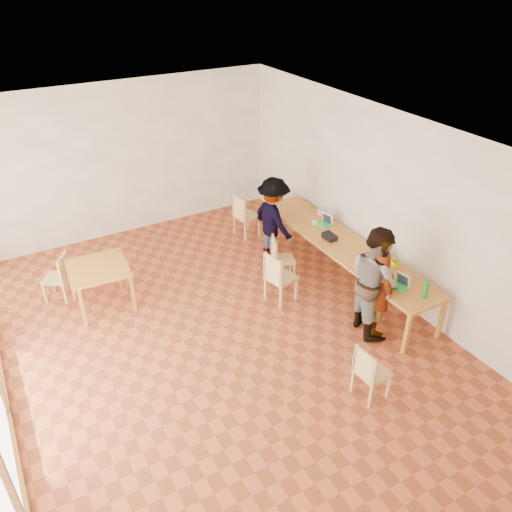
% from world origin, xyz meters
% --- Properties ---
extents(ground, '(8.00, 8.00, 0.00)m').
position_xyz_m(ground, '(0.00, 0.00, 0.00)').
color(ground, '#B0502A').
rests_on(ground, ground).
extents(wall_back, '(6.00, 0.10, 3.00)m').
position_xyz_m(wall_back, '(0.00, 4.00, 1.50)').
color(wall_back, white).
rests_on(wall_back, ground).
extents(wall_front, '(6.00, 0.10, 3.00)m').
position_xyz_m(wall_front, '(0.00, -4.00, 1.50)').
color(wall_front, white).
rests_on(wall_front, ground).
extents(wall_right, '(0.10, 8.00, 3.00)m').
position_xyz_m(wall_right, '(3.00, 0.00, 1.50)').
color(wall_right, white).
rests_on(wall_right, ground).
extents(ceiling, '(6.00, 8.00, 0.04)m').
position_xyz_m(ceiling, '(0.00, 0.00, 3.02)').
color(ceiling, white).
rests_on(ceiling, wall_back).
extents(communal_table, '(0.80, 4.00, 0.75)m').
position_xyz_m(communal_table, '(2.50, 0.35, 0.70)').
color(communal_table, '#C77E2C').
rests_on(communal_table, ground).
extents(side_table, '(0.90, 0.90, 0.75)m').
position_xyz_m(side_table, '(-1.28, 1.66, 0.67)').
color(side_table, '#C77E2C').
rests_on(side_table, ground).
extents(chair_near, '(0.40, 0.40, 0.43)m').
position_xyz_m(chair_near, '(1.12, -1.96, 0.49)').
color(chair_near, '#E4BC72').
rests_on(chair_near, ground).
extents(chair_mid, '(0.50, 0.50, 0.48)m').
position_xyz_m(chair_mid, '(1.22, 0.37, 0.55)').
color(chair_mid, '#E4BC72').
rests_on(chair_mid, ground).
extents(chair_far, '(0.48, 0.48, 0.43)m').
position_xyz_m(chair_far, '(1.61, 0.94, 0.49)').
color(chair_far, '#E4BC72').
rests_on(chair_far, ground).
extents(chair_empty, '(0.48, 0.48, 0.48)m').
position_xyz_m(chair_empty, '(1.80, 2.59, 0.55)').
color(chair_empty, '#E4BC72').
rests_on(chair_empty, ground).
extents(chair_spare, '(0.52, 0.52, 0.43)m').
position_xyz_m(chair_spare, '(-1.79, 2.21, 0.50)').
color(chair_spare, '#E4BC72').
rests_on(chair_spare, ground).
extents(person_near, '(0.61, 0.73, 1.71)m').
position_xyz_m(person_near, '(2.13, -0.96, 0.85)').
color(person_near, gray).
rests_on(person_near, ground).
extents(person_mid, '(0.83, 0.97, 1.73)m').
position_xyz_m(person_mid, '(2.09, -0.89, 0.86)').
color(person_mid, gray).
rests_on(person_mid, ground).
extents(person_far, '(0.67, 1.07, 1.59)m').
position_xyz_m(person_far, '(1.90, 1.60, 0.80)').
color(person_far, gray).
rests_on(person_far, ground).
extents(laptop_near, '(0.25, 0.28, 0.21)m').
position_xyz_m(laptop_near, '(2.45, -1.07, 0.81)').
color(laptop_near, green).
rests_on(laptop_near, communal_table).
extents(laptop_mid, '(0.25, 0.27, 0.20)m').
position_xyz_m(laptop_mid, '(2.68, -0.32, 0.81)').
color(laptop_mid, green).
rests_on(laptop_mid, communal_table).
extents(laptop_far, '(0.27, 0.30, 0.22)m').
position_xyz_m(laptop_far, '(2.65, 1.05, 0.81)').
color(laptop_far, green).
rests_on(laptop_far, communal_table).
extents(yellow_mug, '(0.18, 0.18, 0.11)m').
position_xyz_m(yellow_mug, '(2.74, -0.65, 0.80)').
color(yellow_mug, '#C6C70A').
rests_on(yellow_mug, communal_table).
extents(green_bottle, '(0.07, 0.07, 0.28)m').
position_xyz_m(green_bottle, '(2.55, -1.45, 0.89)').
color(green_bottle, '#138028').
rests_on(green_bottle, communal_table).
extents(clear_glass, '(0.07, 0.07, 0.09)m').
position_xyz_m(clear_glass, '(2.80, 1.43, 0.80)').
color(clear_glass, silver).
rests_on(clear_glass, communal_table).
extents(condiment_cup, '(0.08, 0.08, 0.06)m').
position_xyz_m(condiment_cup, '(2.49, 1.15, 0.78)').
color(condiment_cup, white).
rests_on(condiment_cup, communal_table).
extents(pink_phone, '(0.05, 0.10, 0.01)m').
position_xyz_m(pink_phone, '(2.20, -0.31, 0.76)').
color(pink_phone, '#DF3E4E').
rests_on(pink_phone, communal_table).
extents(black_pouch, '(0.16, 0.26, 0.09)m').
position_xyz_m(black_pouch, '(2.40, 0.59, 0.80)').
color(black_pouch, black).
rests_on(black_pouch, communal_table).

